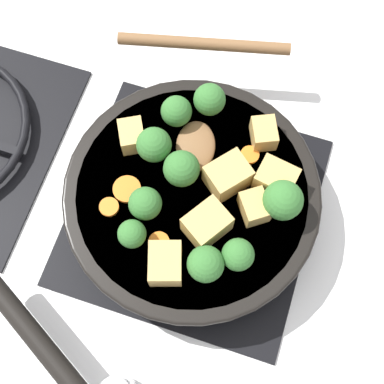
% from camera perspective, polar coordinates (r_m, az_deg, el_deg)
% --- Properties ---
extents(ground_plane, '(2.40, 2.40, 0.00)m').
position_cam_1_polar(ground_plane, '(0.71, -0.00, -2.05)').
color(ground_plane, white).
extents(front_burner_grate, '(0.31, 0.31, 0.03)m').
position_cam_1_polar(front_burner_grate, '(0.70, -0.00, -1.75)').
color(front_burner_grate, black).
rests_on(front_burner_grate, ground_plane).
extents(skillet_pan, '(0.42, 0.36, 0.05)m').
position_cam_1_polar(skillet_pan, '(0.66, -0.18, -0.78)').
color(skillet_pan, black).
rests_on(skillet_pan, front_burner_grate).
extents(wooden_spoon, '(0.22, 0.22, 0.02)m').
position_cam_1_polar(wooden_spoon, '(0.69, 0.90, 11.11)').
color(wooden_spoon, brown).
rests_on(wooden_spoon, skillet_pan).
extents(tofu_cube_center_large, '(0.05, 0.04, 0.03)m').
position_cam_1_polar(tofu_cube_center_large, '(0.62, 6.60, -1.83)').
color(tofu_cube_center_large, tan).
rests_on(tofu_cube_center_large, skillet_pan).
extents(tofu_cube_near_handle, '(0.04, 0.05, 0.04)m').
position_cam_1_polar(tofu_cube_near_handle, '(0.63, 8.91, 1.36)').
color(tofu_cube_near_handle, tan).
rests_on(tofu_cube_near_handle, skillet_pan).
extents(tofu_cube_east_chunk, '(0.06, 0.06, 0.04)m').
position_cam_1_polar(tofu_cube_east_chunk, '(0.63, 3.83, 1.71)').
color(tofu_cube_east_chunk, tan).
rests_on(tofu_cube_east_chunk, skillet_pan).
extents(tofu_cube_west_chunk, '(0.05, 0.04, 0.03)m').
position_cam_1_polar(tofu_cube_west_chunk, '(0.65, -6.42, 5.98)').
color(tofu_cube_west_chunk, tan).
rests_on(tofu_cube_west_chunk, skillet_pan).
extents(tofu_cube_back_piece, '(0.04, 0.04, 0.03)m').
position_cam_1_polar(tofu_cube_back_piece, '(0.66, 7.66, 6.21)').
color(tofu_cube_back_piece, tan).
rests_on(tofu_cube_back_piece, skillet_pan).
extents(tofu_cube_front_piece, '(0.05, 0.05, 0.04)m').
position_cam_1_polar(tofu_cube_front_piece, '(0.60, -2.76, -7.68)').
color(tofu_cube_front_piece, tan).
rests_on(tofu_cube_front_piece, skillet_pan).
extents(tofu_cube_mid_small, '(0.06, 0.06, 0.04)m').
position_cam_1_polar(tofu_cube_mid_small, '(0.61, 1.59, -3.45)').
color(tofu_cube_mid_small, tan).
rests_on(tofu_cube_mid_small, skillet_pan).
extents(broccoli_floret_near_spoon, '(0.04, 0.04, 0.05)m').
position_cam_1_polar(broccoli_floret_near_spoon, '(0.61, -5.02, -1.25)').
color(broccoli_floret_near_spoon, '#709956').
rests_on(broccoli_floret_near_spoon, skillet_pan).
extents(broccoli_floret_center_top, '(0.05, 0.05, 0.05)m').
position_cam_1_polar(broccoli_floret_center_top, '(0.61, 9.67, -0.87)').
color(broccoli_floret_center_top, '#709956').
rests_on(broccoli_floret_center_top, skillet_pan).
extents(broccoli_floret_east_rim, '(0.04, 0.04, 0.04)m').
position_cam_1_polar(broccoli_floret_east_rim, '(0.59, 4.92, -6.69)').
color(broccoli_floret_east_rim, '#709956').
rests_on(broccoli_floret_east_rim, skillet_pan).
extents(broccoli_floret_west_rim, '(0.04, 0.04, 0.05)m').
position_cam_1_polar(broccoli_floret_west_rim, '(0.62, -1.13, 2.50)').
color(broccoli_floret_west_rim, '#709956').
rests_on(broccoli_floret_west_rim, skillet_pan).
extents(broccoli_floret_north_edge, '(0.04, 0.04, 0.05)m').
position_cam_1_polar(broccoli_floret_north_edge, '(0.66, 1.88, 9.81)').
color(broccoli_floret_north_edge, '#709956').
rests_on(broccoli_floret_north_edge, skillet_pan).
extents(broccoli_floret_south_cluster, '(0.04, 0.04, 0.05)m').
position_cam_1_polar(broccoli_floret_south_cluster, '(0.59, 1.46, -7.69)').
color(broccoli_floret_south_cluster, '#709956').
rests_on(broccoli_floret_south_cluster, skillet_pan).
extents(broccoli_floret_mid_floret, '(0.03, 0.03, 0.04)m').
position_cam_1_polar(broccoli_floret_mid_floret, '(0.60, -6.42, -4.48)').
color(broccoli_floret_mid_floret, '#709956').
rests_on(broccoli_floret_mid_floret, skillet_pan).
extents(broccoli_floret_small_inner, '(0.04, 0.04, 0.05)m').
position_cam_1_polar(broccoli_floret_small_inner, '(0.65, -1.68, 8.58)').
color(broccoli_floret_small_inner, '#709956').
rests_on(broccoli_floret_small_inner, skillet_pan).
extents(broccoli_floret_tall_stem, '(0.04, 0.04, 0.05)m').
position_cam_1_polar(broccoli_floret_tall_stem, '(0.63, -4.08, 5.03)').
color(broccoli_floret_tall_stem, '#709956').
rests_on(broccoli_floret_tall_stem, skillet_pan).
extents(carrot_slice_orange_thin, '(0.03, 0.03, 0.01)m').
position_cam_1_polar(carrot_slice_orange_thin, '(0.64, -6.95, 0.30)').
color(carrot_slice_orange_thin, orange).
rests_on(carrot_slice_orange_thin, skillet_pan).
extents(carrot_slice_near_center, '(0.02, 0.02, 0.01)m').
position_cam_1_polar(carrot_slice_near_center, '(0.64, -8.83, -1.59)').
color(carrot_slice_near_center, orange).
rests_on(carrot_slice_near_center, skillet_pan).
extents(carrot_slice_edge_slice, '(0.02, 0.02, 0.01)m').
position_cam_1_polar(carrot_slice_edge_slice, '(0.66, 6.19, 3.96)').
color(carrot_slice_edge_slice, orange).
rests_on(carrot_slice_edge_slice, skillet_pan).
extents(carrot_slice_under_broccoli, '(0.02, 0.02, 0.01)m').
position_cam_1_polar(carrot_slice_under_broccoli, '(0.62, -3.54, -5.36)').
color(carrot_slice_under_broccoli, orange).
rests_on(carrot_slice_under_broccoli, skillet_pan).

